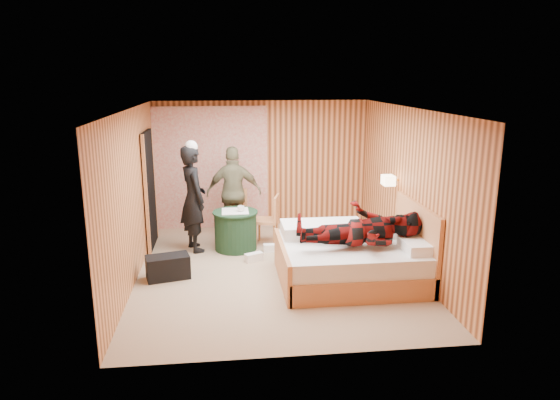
{
  "coord_description": "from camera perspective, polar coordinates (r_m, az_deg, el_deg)",
  "views": [
    {
      "loc": [
        -0.75,
        -7.3,
        2.97
      ],
      "look_at": [
        0.12,
        0.32,
        1.05
      ],
      "focal_mm": 32.0,
      "sensor_mm": 36.0,
      "label": 1
    }
  ],
  "objects": [
    {
      "name": "nightstand",
      "position": [
        8.31,
        12.41,
        -5.24
      ],
      "size": [
        0.4,
        0.55,
        0.53
      ],
      "color": "tan",
      "rests_on": "floor"
    },
    {
      "name": "man_on_bed",
      "position": [
        7.12,
        9.27,
        -2.16
      ],
      "size": [
        0.86,
        0.67,
        1.77
      ],
      "primitive_type": "imported",
      "rotation": [
        0.0,
        1.57,
        0.0
      ],
      "color": "#620A09",
      "rests_on": "bed"
    },
    {
      "name": "ceiling",
      "position": [
        7.36,
        -0.63,
        10.39
      ],
      "size": [
        4.2,
        5.0,
        0.01
      ],
      "primitive_type": "cube",
      "color": "white",
      "rests_on": "wall_back"
    },
    {
      "name": "cup_table",
      "position": [
        8.6,
        -4.48,
        -1.0
      ],
      "size": [
        0.14,
        0.14,
        0.1
      ],
      "primitive_type": "imported",
      "rotation": [
        0.0,
        0.0,
        -0.14
      ],
      "color": "white",
      "rests_on": "round_table"
    },
    {
      "name": "sneaker_left",
      "position": [
        8.27,
        -3.0,
        -6.53
      ],
      "size": [
        0.32,
        0.24,
        0.13
      ],
      "primitive_type": "cube",
      "rotation": [
        0.0,
        0.0,
        0.43
      ],
      "color": "white",
      "rests_on": "floor"
    },
    {
      "name": "book_upper",
      "position": [
        8.17,
        12.62,
        -3.47
      ],
      "size": [
        0.27,
        0.28,
        0.02
      ],
      "primitive_type": "imported",
      "rotation": [
        0.0,
        0.0,
        -0.71
      ],
      "color": "white",
      "rests_on": "nightstand"
    },
    {
      "name": "book_lower",
      "position": [
        8.18,
        12.61,
        -3.6
      ],
      "size": [
        0.22,
        0.26,
        0.02
      ],
      "primitive_type": "imported",
      "rotation": [
        0.0,
        0.0,
        -0.24
      ],
      "color": "white",
      "rests_on": "nightstand"
    },
    {
      "name": "floor",
      "position": [
        7.92,
        -0.58,
        -7.97
      ],
      "size": [
        4.2,
        5.0,
        0.01
      ],
      "primitive_type": "cube",
      "color": "tan",
      "rests_on": "ground"
    },
    {
      "name": "cup_nightstand",
      "position": [
        8.33,
        12.23,
        -2.99
      ],
      "size": [
        0.1,
        0.1,
        0.09
      ],
      "primitive_type": "imported",
      "rotation": [
        0.0,
        0.0,
        0.02
      ],
      "color": "white",
      "rests_on": "nightstand"
    },
    {
      "name": "wall_lamp",
      "position": [
        8.37,
        12.29,
        2.22
      ],
      "size": [
        0.26,
        0.24,
        0.16
      ],
      "color": "gold",
      "rests_on": "wall_right"
    },
    {
      "name": "curtain",
      "position": [
        9.9,
        -7.84,
        3.62
      ],
      "size": [
        2.2,
        0.08,
        2.4
      ],
      "primitive_type": "cube",
      "color": "beige",
      "rests_on": "floor"
    },
    {
      "name": "man_at_table",
      "position": [
        9.25,
        -5.28,
        0.82
      ],
      "size": [
        1.02,
        0.44,
        1.72
      ],
      "primitive_type": "imported",
      "rotation": [
        0.0,
        0.0,
        3.12
      ],
      "color": "#706B4B",
      "rests_on": "floor"
    },
    {
      "name": "sneaker_right",
      "position": [
        8.68,
        -0.92,
        -5.5
      ],
      "size": [
        0.3,
        0.13,
        0.13
      ],
      "primitive_type": "cube",
      "rotation": [
        0.0,
        0.0,
        -0.02
      ],
      "color": "white",
      "rests_on": "floor"
    },
    {
      "name": "duffel_bag",
      "position": [
        7.73,
        -12.69,
        -7.49
      ],
      "size": [
        0.69,
        0.48,
        0.36
      ],
      "primitive_type": "cube",
      "rotation": [
        0.0,
        0.0,
        0.25
      ],
      "color": "black",
      "rests_on": "floor"
    },
    {
      "name": "wall_back",
      "position": [
        9.98,
        -2.08,
        4.12
      ],
      "size": [
        4.2,
        0.02,
        2.5
      ],
      "primitive_type": "cube",
      "color": "#E79558",
      "rests_on": "floor"
    },
    {
      "name": "wall_left",
      "position": [
        7.62,
        -16.51,
        0.43
      ],
      "size": [
        0.02,
        5.0,
        2.5
      ],
      "primitive_type": "cube",
      "color": "#E79558",
      "rests_on": "floor"
    },
    {
      "name": "woman_standing",
      "position": [
        8.67,
        -9.89,
        0.16
      ],
      "size": [
        0.65,
        0.78,
        1.84
      ],
      "primitive_type": "imported",
      "rotation": [
        0.0,
        0.0,
        1.94
      ],
      "color": "black",
      "rests_on": "floor"
    },
    {
      "name": "bed",
      "position": [
        7.53,
        8.38,
        -6.61
      ],
      "size": [
        2.12,
        1.67,
        1.15
      ],
      "color": "tan",
      "rests_on": "floor"
    },
    {
      "name": "round_table",
      "position": [
        8.75,
        -5.1,
        -3.42
      ],
      "size": [
        0.78,
        0.78,
        0.7
      ],
      "color": "#1B3B23",
      "rests_on": "floor"
    },
    {
      "name": "chair_near",
      "position": [
        8.93,
        -1.05,
        -1.85
      ],
      "size": [
        0.5,
        0.5,
        0.9
      ],
      "rotation": [
        0.0,
        0.0,
        -1.84
      ],
      "color": "tan",
      "rests_on": "floor"
    },
    {
      "name": "doorway",
      "position": [
        9.01,
        -14.68,
        1.13
      ],
      "size": [
        0.06,
        0.9,
        2.05
      ],
      "primitive_type": "cube",
      "color": "black",
      "rests_on": "floor"
    },
    {
      "name": "chair_far",
      "position": [
        9.3,
        -5.13,
        -1.15
      ],
      "size": [
        0.49,
        0.49,
        0.93
      ],
      "rotation": [
        0.0,
        0.0,
        -0.19
      ],
      "color": "tan",
      "rests_on": "floor"
    },
    {
      "name": "wall_right",
      "position": [
        8.03,
        14.48,
        1.23
      ],
      "size": [
        0.02,
        5.0,
        2.5
      ],
      "primitive_type": "cube",
      "color": "#E79558",
      "rests_on": "floor"
    }
  ]
}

